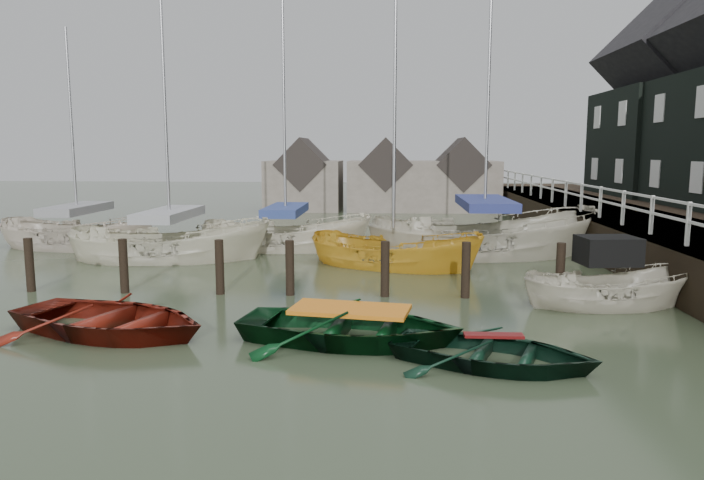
# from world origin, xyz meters

# --- Properties ---
(ground) EXTENTS (120.00, 120.00, 0.00)m
(ground) POSITION_xyz_m (0.00, 0.00, 0.00)
(ground) COLOR #333C26
(ground) RESTS_ON ground
(pier) EXTENTS (3.04, 32.00, 2.70)m
(pier) POSITION_xyz_m (9.48, 10.00, 0.71)
(pier) COLOR black
(pier) RESTS_ON ground
(mooring_pilings) EXTENTS (13.72, 0.22, 1.80)m
(mooring_pilings) POSITION_xyz_m (-1.11, 3.00, 0.50)
(mooring_pilings) COLOR black
(mooring_pilings) RESTS_ON ground
(far_sheds) EXTENTS (14.00, 4.08, 4.39)m
(far_sheds) POSITION_xyz_m (0.83, 26.00, 1.86)
(far_sheds) COLOR #665B51
(far_sheds) RESTS_ON ground
(rowboat_red) EXTENTS (5.07, 4.31, 0.89)m
(rowboat_red) POSITION_xyz_m (-4.23, -0.59, 0.00)
(rowboat_red) COLOR #63180E
(rowboat_red) RESTS_ON ground
(rowboat_green) EXTENTS (4.73, 3.73, 0.89)m
(rowboat_green) POSITION_xyz_m (0.58, -0.81, 0.00)
(rowboat_green) COLOR black
(rowboat_green) RESTS_ON ground
(rowboat_dkgreen) EXTENTS (4.13, 3.55, 0.72)m
(rowboat_dkgreen) POSITION_xyz_m (3.10, -1.97, 0.00)
(rowboat_dkgreen) COLOR black
(rowboat_dkgreen) RESTS_ON ground
(motorboat) EXTENTS (4.19, 1.96, 2.42)m
(motorboat) POSITION_xyz_m (6.42, 2.25, 0.11)
(motorboat) COLOR beige
(motorboat) RESTS_ON ground
(sailboat_a) EXTENTS (6.92, 3.35, 10.90)m
(sailboat_a) POSITION_xyz_m (-6.02, 7.90, 0.06)
(sailboat_a) COLOR beige
(sailboat_a) RESTS_ON ground
(sailboat_b) EXTENTS (6.34, 2.41, 12.22)m
(sailboat_b) POSITION_xyz_m (-2.54, 10.35, 0.07)
(sailboat_b) COLOR beige
(sailboat_b) RESTS_ON ground
(sailboat_c) EXTENTS (6.18, 4.27, 10.52)m
(sailboat_c) POSITION_xyz_m (1.42, 7.12, 0.02)
(sailboat_c) COLOR gold
(sailboat_c) RESTS_ON ground
(sailboat_d) EXTENTS (8.42, 4.08, 13.39)m
(sailboat_d) POSITION_xyz_m (4.57, 9.38, 0.06)
(sailboat_d) COLOR beige
(sailboat_d) RESTS_ON ground
(sailboat_e) EXTENTS (6.69, 3.36, 9.25)m
(sailboat_e) POSITION_xyz_m (-10.36, 10.18, 0.06)
(sailboat_e) COLOR beige
(sailboat_e) RESTS_ON ground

